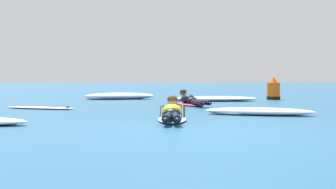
% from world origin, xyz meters
% --- Properties ---
extents(ground_plane, '(120.00, 120.00, 0.00)m').
position_xyz_m(ground_plane, '(0.00, 10.00, 0.00)').
color(ground_plane, '#235B84').
extents(surfer_near, '(0.74, 2.45, 0.53)m').
position_xyz_m(surfer_near, '(-0.48, 2.24, 0.14)').
color(surfer_near, silver).
rests_on(surfer_near, ground).
extents(surfer_far, '(1.10, 2.60, 0.54)m').
position_xyz_m(surfer_far, '(0.46, 7.45, 0.14)').
color(surfer_far, '#E54C66').
rests_on(surfer_far, ground).
extents(drifting_surfboard, '(2.16, 1.35, 0.16)m').
position_xyz_m(drifting_surfboard, '(-3.82, 6.13, 0.03)').
color(drifting_surfboard, silver).
rests_on(drifting_surfboard, ground).
extents(whitewater_mid_left, '(3.10, 1.20, 0.18)m').
position_xyz_m(whitewater_mid_left, '(1.70, 10.04, 0.09)').
color(whitewater_mid_left, white).
rests_on(whitewater_mid_left, ground).
extents(whitewater_back, '(2.90, 1.37, 0.26)m').
position_xyz_m(whitewater_back, '(-1.81, 11.75, 0.12)').
color(whitewater_back, white).
rests_on(whitewater_back, ground).
extents(whitewater_far_band, '(2.59, 1.51, 0.17)m').
position_xyz_m(whitewater_far_band, '(1.64, 3.59, 0.08)').
color(whitewater_far_band, white).
rests_on(whitewater_far_band, ground).
extents(channel_marker_buoy, '(0.53, 0.53, 0.89)m').
position_xyz_m(channel_marker_buoy, '(4.18, 11.08, 0.35)').
color(channel_marker_buoy, '#EA5B0F').
rests_on(channel_marker_buoy, ground).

